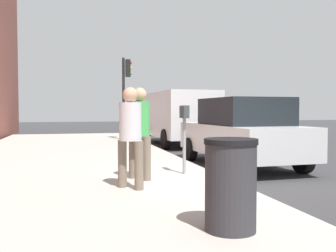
# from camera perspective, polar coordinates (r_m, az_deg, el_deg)

# --- Properties ---
(ground_plane) EXTENTS (80.00, 80.00, 0.00)m
(ground_plane) POSITION_cam_1_polar(r_m,az_deg,el_deg) (8.33, 6.54, -7.76)
(ground_plane) COLOR #38383A
(ground_plane) RESTS_ON ground
(sidewalk_slab) EXTENTS (28.00, 6.00, 0.15)m
(sidewalk_slab) POSITION_cam_1_polar(r_m,az_deg,el_deg) (7.81, -14.77, -7.96)
(sidewalk_slab) COLOR #B7B2A8
(sidewalk_slab) RESTS_ON ground_plane
(parking_meter) EXTENTS (0.36, 0.12, 1.41)m
(parking_meter) POSITION_cam_1_polar(r_m,az_deg,el_deg) (7.86, 2.45, 0.20)
(parking_meter) COLOR gray
(parking_meter) RESTS_ON sidewalk_slab
(pedestrian_at_meter) EXTENTS (0.46, 0.38, 1.74)m
(pedestrian_at_meter) POSITION_cam_1_polar(r_m,az_deg,el_deg) (7.26, -4.26, 0.05)
(pedestrian_at_meter) COLOR #726656
(pedestrian_at_meter) RESTS_ON sidewalk_slab
(pedestrian_bystander) EXTENTS (0.43, 0.39, 1.70)m
(pedestrian_bystander) POSITION_cam_1_polar(r_m,az_deg,el_deg) (6.42, -5.63, -0.56)
(pedestrian_bystander) COLOR #726656
(pedestrian_bystander) RESTS_ON sidewalk_slab
(parked_sedan_near) EXTENTS (4.47, 2.11, 1.77)m
(parked_sedan_near) POSITION_cam_1_polar(r_m,az_deg,el_deg) (10.08, 10.88, -0.89)
(parked_sedan_near) COLOR silver
(parked_sedan_near) RESTS_ON ground_plane
(parked_van_far) EXTENTS (5.24, 2.20, 2.18)m
(parked_van_far) POSITION_cam_1_polar(r_m,az_deg,el_deg) (15.96, 1.40, 1.67)
(parked_van_far) COLOR silver
(parked_van_far) RESTS_ON ground_plane
(traffic_signal) EXTENTS (0.24, 0.44, 3.60)m
(traffic_signal) POSITION_cam_1_polar(r_m,az_deg,el_deg) (17.05, -6.30, 6.14)
(traffic_signal) COLOR black
(traffic_signal) RESTS_ON sidewalk_slab
(trash_bin) EXTENTS (0.59, 0.59, 1.01)m
(trash_bin) POSITION_cam_1_polar(r_m,az_deg,el_deg) (4.28, 9.30, -8.59)
(trash_bin) COLOR #2D2D33
(trash_bin) RESTS_ON sidewalk_slab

